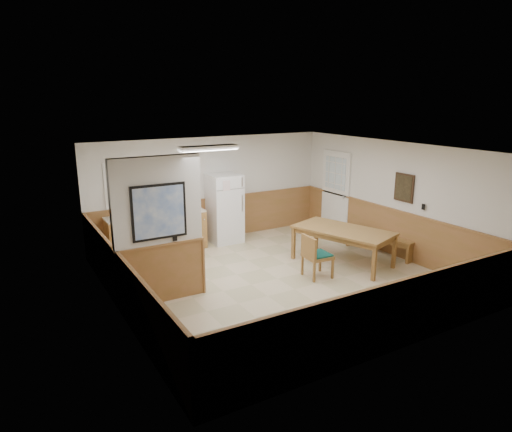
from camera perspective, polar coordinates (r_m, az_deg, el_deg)
ground at (r=8.93m, az=2.70°, el=-7.82°), size 6.00×6.00×0.00m
ceiling at (r=8.29m, az=2.91°, el=8.34°), size 6.00×6.00×0.02m
back_wall at (r=11.10m, az=-5.66°, el=3.39°), size 6.00×0.02×2.50m
right_wall at (r=10.43m, az=16.79°, el=2.09°), size 0.02×6.00×2.50m
left_wall at (r=7.39m, az=-17.14°, el=-3.02°), size 0.02×6.00×2.50m
wainscot_back at (r=11.25m, az=-5.52°, el=-0.38°), size 6.00×0.04×1.00m
wainscot_right at (r=10.59m, az=16.42°, el=-1.88°), size 0.04×6.00×1.00m
wainscot_left at (r=7.65m, az=-16.56°, el=-8.36°), size 0.04×6.00×1.00m
partition_wall at (r=7.76m, az=-12.09°, el=-1.98°), size 1.50×0.20×2.50m
kitchen_counter at (r=10.56m, az=-10.79°, el=-1.80°), size 2.20×0.61×1.00m
exterior_door at (r=11.79m, az=9.90°, el=2.92°), size 0.07×1.02×2.15m
kitchen_window at (r=10.34m, az=-16.30°, el=3.72°), size 0.80×0.04×1.00m
wall_painting at (r=10.14m, az=18.01°, el=3.39°), size 0.04×0.50×0.60m
fluorescent_fixture at (r=9.05m, az=-5.95°, el=8.48°), size 1.20×0.30×0.09m
refrigerator at (r=10.93m, az=-3.95°, el=0.96°), size 0.74×0.73×1.64m
dining_table at (r=9.66m, az=10.83°, el=-2.12°), size 1.61×2.23×0.75m
dining_bench at (r=10.58m, az=15.29°, el=-2.70°), size 0.66×1.70×0.45m
dining_chair at (r=8.87m, az=7.23°, el=-4.66°), size 0.70×0.51×0.85m
fire_extinguisher at (r=10.62m, az=-7.42°, el=1.90°), size 0.13×0.13×0.42m
soap_bottle at (r=10.11m, az=-16.73°, el=0.39°), size 0.09×0.09×0.25m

